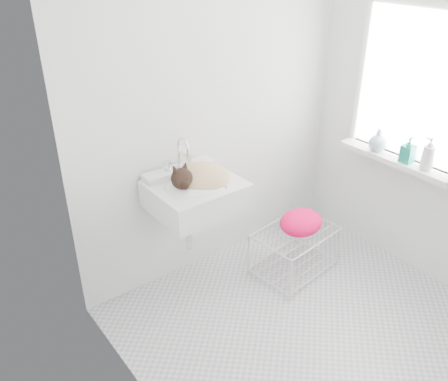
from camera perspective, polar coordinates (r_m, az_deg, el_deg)
floor at (r=3.28m, az=9.88°, el=-15.49°), size 2.20×2.00×0.02m
back_wall at (r=3.28m, az=-1.12°, el=10.59°), size 2.20×0.02×2.50m
right_wall at (r=3.46m, az=24.55°, el=8.99°), size 0.02×2.00×2.50m
left_wall at (r=1.96m, az=-9.75°, el=-2.77°), size 0.02×2.00×2.50m
window_glass at (r=3.51m, az=21.95°, el=11.50°), size 0.01×0.80×1.00m
window_frame at (r=3.50m, az=21.81°, el=11.47°), size 0.04×0.90×1.10m
windowsill at (r=3.62m, az=19.83°, el=3.50°), size 0.16×0.88×0.04m
sink at (r=3.05m, az=-3.48°, el=0.94°), size 0.57×0.50×0.23m
faucet at (r=3.12m, az=-5.42°, el=4.44°), size 0.21×0.14×0.21m
cat at (r=3.02m, az=-3.11°, el=1.56°), size 0.44×0.39×0.25m
wire_rack at (r=3.62m, az=8.42°, el=-7.43°), size 0.62×0.46×0.34m
towel at (r=3.50m, az=9.20°, el=-4.40°), size 0.39×0.30×0.14m
bottle_a at (r=3.49m, az=23.02°, el=2.35°), size 0.11×0.11×0.20m
bottle_b at (r=3.56m, az=21.01°, el=3.22°), size 0.09×0.08×0.18m
bottle_c at (r=3.68m, az=17.84°, el=4.59°), size 0.18×0.18×0.17m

